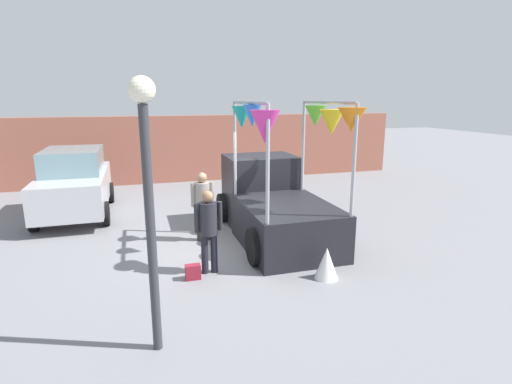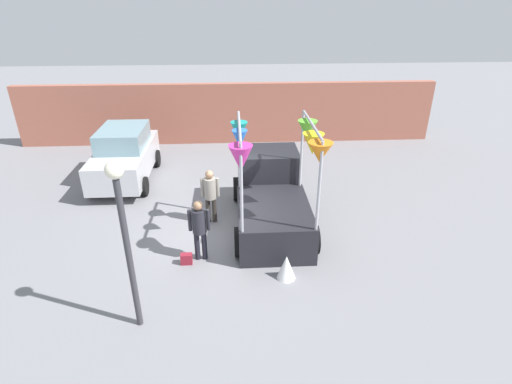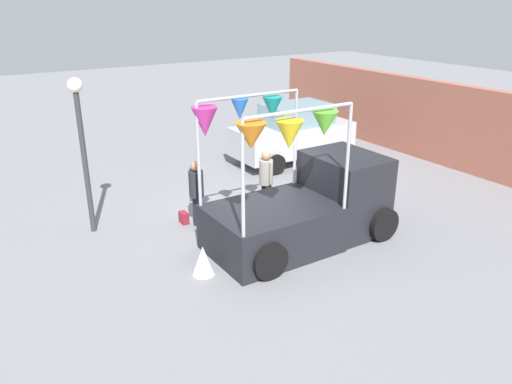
# 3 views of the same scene
# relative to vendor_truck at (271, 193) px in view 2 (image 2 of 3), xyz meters

# --- Properties ---
(ground_plane) EXTENTS (60.00, 60.00, 0.00)m
(ground_plane) POSITION_rel_vendor_truck_xyz_m (-1.22, -0.63, -0.89)
(ground_plane) COLOR slate
(vendor_truck) EXTENTS (2.40, 4.16, 3.22)m
(vendor_truck) POSITION_rel_vendor_truck_xyz_m (0.00, 0.00, 0.00)
(vendor_truck) COLOR black
(vendor_truck) RESTS_ON ground
(parked_car) EXTENTS (1.88, 4.00, 1.88)m
(parked_car) POSITION_rel_vendor_truck_xyz_m (-4.84, 3.15, 0.05)
(parked_car) COLOR #B7B7BC
(parked_car) RESTS_ON ground
(person_customer) EXTENTS (0.53, 0.34, 1.62)m
(person_customer) POSITION_rel_vendor_truck_xyz_m (-1.90, -1.81, 0.08)
(person_customer) COLOR black
(person_customer) RESTS_ON ground
(person_vendor) EXTENTS (0.53, 0.34, 1.62)m
(person_vendor) POSITION_rel_vendor_truck_xyz_m (-1.72, -0.00, 0.08)
(person_vendor) COLOR #2D2823
(person_vendor) RESTS_ON ground
(handbag) EXTENTS (0.28, 0.16, 0.28)m
(handbag) POSITION_rel_vendor_truck_xyz_m (-2.25, -2.01, -0.75)
(handbag) COLOR maroon
(handbag) RESTS_ON ground
(street_lamp) EXTENTS (0.32, 0.32, 3.53)m
(street_lamp) POSITION_rel_vendor_truck_xyz_m (-3.00, -3.97, 1.44)
(street_lamp) COLOR #333338
(street_lamp) RESTS_ON ground
(brick_boundary_wall) EXTENTS (18.00, 0.36, 2.60)m
(brick_boundary_wall) POSITION_rel_vendor_truck_xyz_m (-1.22, 7.07, 0.41)
(brick_boundary_wall) COLOR #9E5947
(brick_boundary_wall) RESTS_ON ground
(folded_kite_bundle_white) EXTENTS (0.56, 0.56, 0.60)m
(folded_kite_bundle_white) POSITION_rel_vendor_truck_xyz_m (0.12, -2.69, -0.59)
(folded_kite_bundle_white) COLOR white
(folded_kite_bundle_white) RESTS_ON ground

